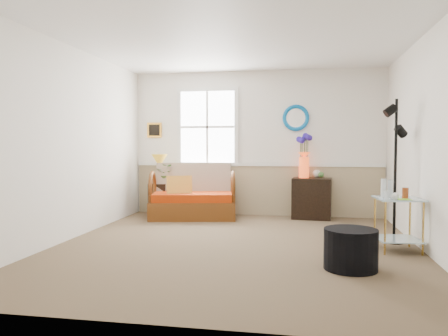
% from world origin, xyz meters
% --- Properties ---
extents(floor, '(4.50, 5.00, 0.01)m').
position_xyz_m(floor, '(0.00, 0.00, 0.00)').
color(floor, brown).
rests_on(floor, ground).
extents(ceiling, '(4.50, 5.00, 0.01)m').
position_xyz_m(ceiling, '(0.00, 0.00, 2.60)').
color(ceiling, white).
rests_on(ceiling, walls).
extents(walls, '(4.51, 5.01, 2.60)m').
position_xyz_m(walls, '(0.00, 0.00, 1.30)').
color(walls, white).
rests_on(walls, floor).
extents(wainscot, '(4.46, 0.02, 0.90)m').
position_xyz_m(wainscot, '(0.00, 2.48, 0.45)').
color(wainscot, tan).
rests_on(wainscot, walls).
extents(chair_rail, '(4.46, 0.04, 0.06)m').
position_xyz_m(chair_rail, '(0.00, 2.47, 0.92)').
color(chair_rail, white).
rests_on(chair_rail, walls).
extents(window, '(1.14, 0.06, 1.44)m').
position_xyz_m(window, '(-0.90, 2.47, 1.60)').
color(window, white).
rests_on(window, walls).
extents(picture, '(0.28, 0.03, 0.28)m').
position_xyz_m(picture, '(-1.92, 2.48, 1.55)').
color(picture, gold).
rests_on(picture, walls).
extents(mirror, '(0.47, 0.07, 0.47)m').
position_xyz_m(mirror, '(0.70, 2.48, 1.75)').
color(mirror, '#0074C8').
rests_on(mirror, walls).
extents(loveseat, '(1.58, 1.08, 0.95)m').
position_xyz_m(loveseat, '(-1.05, 1.95, 0.47)').
color(loveseat, brown).
rests_on(loveseat, floor).
extents(throw_pillow, '(0.44, 0.25, 0.43)m').
position_xyz_m(throw_pillow, '(-1.26, 1.83, 0.53)').
color(throw_pillow, orange).
rests_on(throw_pillow, loveseat).
extents(lamp_stand, '(0.34, 0.34, 0.57)m').
position_xyz_m(lamp_stand, '(-1.75, 2.22, 0.29)').
color(lamp_stand, black).
rests_on(lamp_stand, floor).
extents(table_lamp, '(0.34, 0.34, 0.53)m').
position_xyz_m(table_lamp, '(-1.74, 2.22, 0.84)').
color(table_lamp, '#AB801D').
rests_on(table_lamp, lamp_stand).
extents(potted_plant, '(0.36, 0.39, 0.28)m').
position_xyz_m(potted_plant, '(-1.62, 2.21, 0.71)').
color(potted_plant, '#426D33').
rests_on(potted_plant, lamp_stand).
extents(cabinet, '(0.69, 0.48, 0.70)m').
position_xyz_m(cabinet, '(0.99, 2.25, 0.35)').
color(cabinet, black).
rests_on(cabinet, floor).
extents(flower_vase, '(0.29, 0.29, 0.75)m').
position_xyz_m(flower_vase, '(0.85, 2.31, 1.07)').
color(flower_vase, '#F14A18').
rests_on(flower_vase, cabinet).
extents(side_table, '(0.56, 0.56, 0.64)m').
position_xyz_m(side_table, '(1.95, 0.08, 0.32)').
color(side_table, '#B78F3B').
rests_on(side_table, floor).
extents(tabletop_items, '(0.43, 0.43, 0.22)m').
position_xyz_m(tabletop_items, '(1.91, 0.03, 0.75)').
color(tabletop_items, silver).
rests_on(tabletop_items, side_table).
extents(floor_lamp, '(0.32, 0.32, 1.86)m').
position_xyz_m(floor_lamp, '(2.00, 0.55, 0.93)').
color(floor_lamp, black).
rests_on(floor_lamp, floor).
extents(ottoman, '(0.66, 0.66, 0.42)m').
position_xyz_m(ottoman, '(1.31, -0.82, 0.21)').
color(ottoman, black).
rests_on(ottoman, floor).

